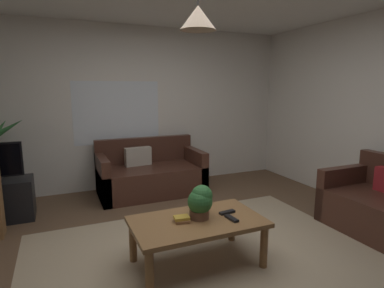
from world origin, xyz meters
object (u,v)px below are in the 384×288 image
(remote_on_table_1, at_px, (232,218))
(pendant_lamp, at_px, (198,18))
(book_on_table_1, at_px, (182,218))
(couch_under_window, at_px, (150,175))
(coffee_table, at_px, (197,226))
(potted_plant_on_table, at_px, (201,201))
(book_on_table_0, at_px, (182,220))
(remote_on_table_0, at_px, (227,212))

(remote_on_table_1, bearing_deg, pendant_lamp, -28.17)
(book_on_table_1, bearing_deg, remote_on_table_1, -17.49)
(couch_under_window, xyz_separation_m, coffee_table, (-0.17, -2.12, 0.10))
(potted_plant_on_table, bearing_deg, couch_under_window, 86.63)
(book_on_table_0, bearing_deg, book_on_table_1, 132.27)
(couch_under_window, height_order, remote_on_table_1, couch_under_window)
(coffee_table, distance_m, remote_on_table_0, 0.33)
(remote_on_table_0, bearing_deg, potted_plant_on_table, 81.96)
(couch_under_window, height_order, coffee_table, couch_under_window)
(book_on_table_0, bearing_deg, pendant_lamp, -4.33)
(book_on_table_0, relative_size, potted_plant_on_table, 0.42)
(book_on_table_0, distance_m, book_on_table_1, 0.03)
(coffee_table, relative_size, remote_on_table_1, 7.34)
(coffee_table, height_order, potted_plant_on_table, potted_plant_on_table)
(pendant_lamp, bearing_deg, potted_plant_on_table, 29.82)
(remote_on_table_0, relative_size, remote_on_table_1, 1.00)
(pendant_lamp, bearing_deg, remote_on_table_1, -22.96)
(potted_plant_on_table, bearing_deg, book_on_table_0, -175.86)
(remote_on_table_0, bearing_deg, book_on_table_0, 83.79)
(pendant_lamp, bearing_deg, couch_under_window, 85.55)
(book_on_table_0, height_order, remote_on_table_1, book_on_table_0)
(book_on_table_1, xyz_separation_m, pendant_lamp, (0.14, -0.01, 1.68))
(book_on_table_0, xyz_separation_m, book_on_table_1, (-0.00, 0.00, 0.02))
(book_on_table_1, relative_size, remote_on_table_1, 0.83)
(couch_under_window, xyz_separation_m, pendant_lamp, (-0.17, -2.12, 1.88))
(book_on_table_1, bearing_deg, pendant_lamp, -5.87)
(book_on_table_0, xyz_separation_m, remote_on_table_1, (0.42, -0.13, -0.00))
(coffee_table, bearing_deg, remote_on_table_1, -22.96)
(couch_under_window, distance_m, remote_on_table_1, 2.25)
(pendant_lamp, bearing_deg, book_on_table_1, 174.13)
(couch_under_window, distance_m, book_on_table_1, 2.14)
(coffee_table, bearing_deg, book_on_table_1, 174.13)
(coffee_table, distance_m, book_on_table_1, 0.18)
(coffee_table, bearing_deg, pendant_lamp, 18.43)
(couch_under_window, distance_m, potted_plant_on_table, 2.12)
(remote_on_table_1, distance_m, potted_plant_on_table, 0.32)
(book_on_table_1, bearing_deg, book_on_table_0, -47.73)
(coffee_table, height_order, book_on_table_0, book_on_table_0)
(couch_under_window, height_order, pendant_lamp, pendant_lamp)
(book_on_table_0, relative_size, pendant_lamp, 0.25)
(remote_on_table_0, bearing_deg, pendant_lamp, 86.32)
(potted_plant_on_table, distance_m, pendant_lamp, 1.56)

